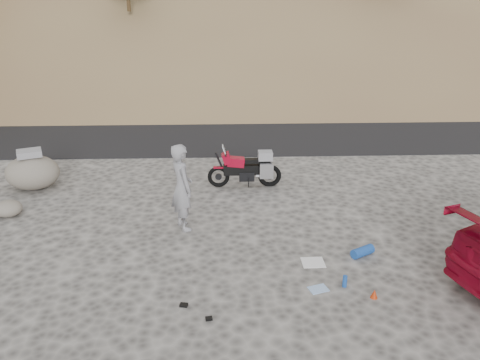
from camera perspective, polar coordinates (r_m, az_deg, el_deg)
The scene contains 13 objects.
ground at distance 10.11m, azimuth -3.11°, elevation -7.39°, with size 140.00×140.00×0.00m, color #44423F.
road at distance 18.51m, azimuth -2.74°, elevation 6.26°, with size 120.00×7.00×0.05m, color black.
motorcycle at distance 12.67m, azimuth 0.98°, elevation 1.37°, with size 2.02×0.58×1.20m.
man at distance 10.72m, azimuth -6.85°, elevation -5.74°, with size 0.72×0.47×1.97m, color gray.
boulder at distance 13.75m, azimuth -23.98°, elevation 0.93°, with size 1.61×1.44×1.10m.
small_rock at distance 12.38m, azimuth -26.41°, elevation -3.12°, with size 0.81×0.77×0.39m.
gear_white_cloth at distance 9.44m, azimuth 8.89°, elevation -9.89°, with size 0.44×0.39×0.01m, color white.
gear_blue_mat at distance 9.82m, azimuth 14.71°, elevation -8.43°, with size 0.20×0.20×0.49m, color #1A479D.
gear_bottle at distance 8.80m, azimuth 12.65°, elevation -11.95°, with size 0.08×0.08×0.22m, color #1A479D.
gear_funnel at distance 8.65m, azimuth 16.05°, elevation -13.18°, with size 0.13×0.13×0.16m, color #B52F0C.
gear_glove_a at distance 8.24m, azimuth -6.87°, elevation -14.89°, with size 0.14×0.10×0.04m, color black.
gear_glove_b at distance 7.92m, azimuth -3.82°, elevation -16.50°, with size 0.11×0.08×0.04m, color black.
gear_blue_cloth at distance 8.69m, azimuth 9.52°, elevation -12.97°, with size 0.33×0.24×0.01m, color #95B7E7.
Camera 1 is at (0.22, -8.84, 4.90)m, focal length 35.00 mm.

